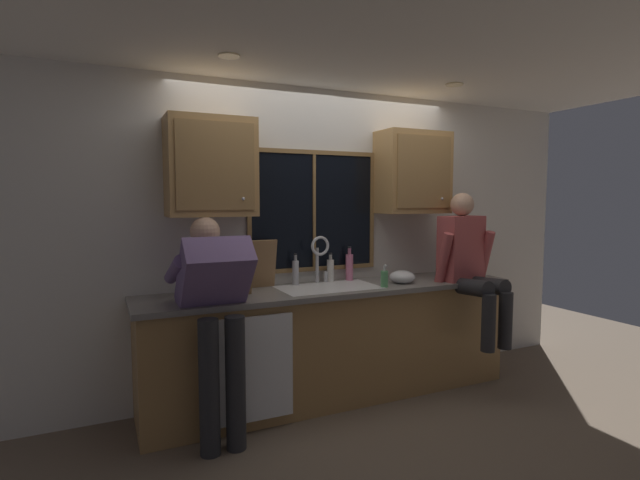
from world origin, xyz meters
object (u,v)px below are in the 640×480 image
person_standing (215,303)px  bottle_amber_small (296,272)px  mixing_bowl (402,277)px  bottle_tall_clear (349,266)px  knife_block (242,280)px  cutting_board (261,264)px  bottle_green_glass (330,270)px  soap_dispenser (384,278)px  person_sitting_on_counter (469,260)px

person_standing → bottle_amber_small: person_standing is taller
person_standing → bottle_amber_small: bearing=32.6°
person_standing → mixing_bowl: person_standing is taller
mixing_bowl → bottle_tall_clear: size_ratio=0.74×
mixing_bowl → bottle_tall_clear: bottle_tall_clear is taller
knife_block → cutting_board: 0.28m
knife_block → bottle_tall_clear: knife_block is taller
knife_block → cutting_board: bearing=42.0°
mixing_bowl → bottle_green_glass: size_ratio=0.88×
bottle_green_glass → bottle_tall_clear: bearing=2.3°
person_standing → cutting_board: size_ratio=3.83×
cutting_board → bottle_tall_clear: (0.81, 0.01, -0.07)m
mixing_bowl → cutting_board: bearing=166.0°
person_standing → mixing_bowl: size_ratio=6.85×
person_standing → mixing_bowl: (1.63, 0.21, 0.03)m
cutting_board → person_standing: bearing=-134.0°
soap_dispenser → bottle_green_glass: 0.49m
person_standing → soap_dispenser: 1.40m
person_sitting_on_counter → soap_dispenser: person_sitting_on_counter is taller
person_standing → soap_dispenser: person_standing is taller
person_sitting_on_counter → cutting_board: size_ratio=3.21×
person_standing → person_sitting_on_counter: bearing=0.4°
mixing_bowl → bottle_amber_small: (-0.85, 0.29, 0.06)m
person_standing → bottle_amber_small: (0.78, 0.50, 0.09)m
knife_block → bottle_green_glass: size_ratio=1.29×
cutting_board → bottle_tall_clear: 0.81m
soap_dispenser → bottle_tall_clear: bottle_tall_clear is taller
knife_block → person_standing: bearing=-131.3°
bottle_tall_clear → person_standing: bearing=-158.4°
person_sitting_on_counter → soap_dispenser: bearing=173.4°
bottle_amber_small → person_sitting_on_counter: bearing=-19.0°
soap_dispenser → bottle_amber_small: size_ratio=0.70×
person_standing → bottle_green_glass: 1.21m
mixing_bowl → soap_dispenser: size_ratio=1.19×
knife_block → bottle_tall_clear: 1.03m
mixing_bowl → bottle_tall_clear: 0.46m
cutting_board → soap_dispenser: (0.91, -0.39, -0.12)m
bottle_green_glass → bottle_tall_clear: 0.19m
person_standing → bottle_tall_clear: (1.29, 0.51, 0.10)m
person_standing → mixing_bowl: 1.65m
soap_dispenser → knife_block: bearing=169.5°
bottle_green_glass → person_standing: bearing=-155.5°
person_sitting_on_counter → bottle_amber_small: person_sitting_on_counter is taller
person_standing → bottle_amber_small: 0.93m
person_standing → bottle_green_glass: bearing=24.5°
person_sitting_on_counter → bottle_tall_clear: (-0.89, 0.49, -0.06)m
person_sitting_on_counter → knife_block: 1.93m
person_sitting_on_counter → mixing_bowl: (-0.55, 0.19, -0.13)m
cutting_board → soap_dispenser: size_ratio=2.13×
bottle_tall_clear → cutting_board: bearing=-179.0°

